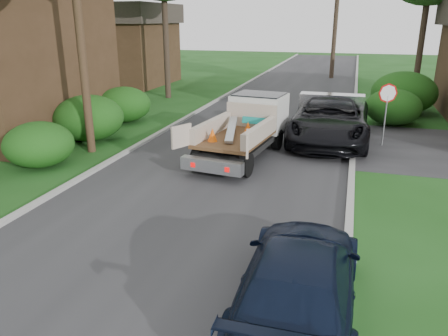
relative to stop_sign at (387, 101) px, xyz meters
name	(u,v)px	position (x,y,z in m)	size (l,w,h in m)	color
ground	(175,226)	(-5.20, -9.00, -1.78)	(120.00, 120.00, 0.00)	#184413
road	(260,131)	(-5.20, 1.00, -1.77)	(8.00, 90.00, 0.02)	#28282B
curb_left	(176,124)	(-9.30, 1.00, -1.72)	(0.20, 90.00, 0.12)	#9E9E99
curb_right	(354,136)	(-1.10, 1.00, -1.72)	(0.20, 90.00, 0.12)	#9E9E99
stop_sign	(387,101)	(0.00, 0.00, 0.00)	(0.71, 0.32, 2.48)	slate
utility_pole	(77,8)	(-10.68, -4.02, 3.40)	(2.42, 1.25, 10.00)	#382619
house_left_far	(120,43)	(-18.70, 13.00, 1.27)	(7.56, 7.56, 6.00)	#3C2818
hedge_left_a	(39,144)	(-11.40, -6.00, -1.01)	(2.34, 2.34, 1.53)	#0F3B0D
hedge_left_b	(89,118)	(-11.70, -2.50, -0.84)	(2.86, 2.86, 1.87)	#0F3B0D
hedge_left_c	(124,104)	(-12.00, 1.00, -0.93)	(2.60, 2.60, 1.70)	#0F3B0D
hedge_right_a	(393,107)	(0.60, 4.00, -0.93)	(2.60, 2.60, 1.70)	#0F3B0D
hedge_right_b	(404,93)	(1.30, 7.00, -0.67)	(3.38, 3.38, 2.21)	#0F3B0D
flatbed_truck	(250,123)	(-4.89, -2.35, -0.65)	(2.92, 5.70, 2.07)	black
black_pickup	(330,119)	(-2.11, 0.15, -0.86)	(3.05, 6.61, 1.84)	black
navy_suv	(299,278)	(-1.89, -11.50, -1.09)	(1.93, 4.75, 1.38)	black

